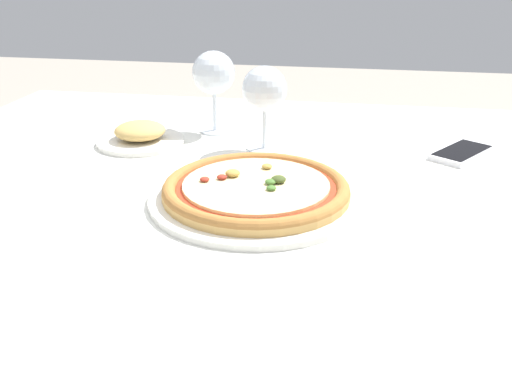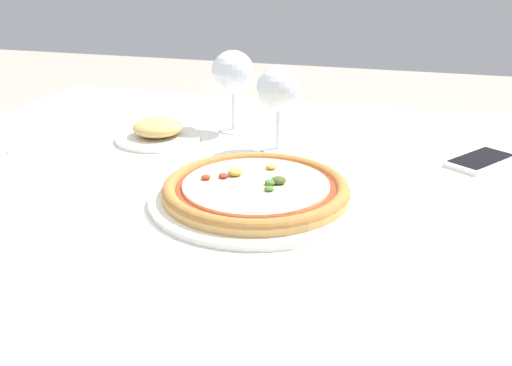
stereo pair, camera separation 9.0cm
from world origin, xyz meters
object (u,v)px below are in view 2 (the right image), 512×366
(wine_glass_far_right, at_px, (279,91))
(pizza_plate, at_px, (256,191))
(cell_phone, at_px, (481,160))
(dining_table, at_px, (220,216))
(wine_glass_far_left, at_px, (233,73))
(side_plate, at_px, (158,132))

(wine_glass_far_right, bearing_deg, pizza_plate, -83.88)
(pizza_plate, xyz_separation_m, cell_phone, (0.36, 0.28, -0.01))
(pizza_plate, bearing_deg, wine_glass_far_right, 96.12)
(pizza_plate, xyz_separation_m, wine_glass_far_right, (-0.03, 0.25, 0.10))
(pizza_plate, bearing_deg, dining_table, 136.19)
(pizza_plate, distance_m, wine_glass_far_left, 0.40)
(side_plate, bearing_deg, dining_table, -38.77)
(dining_table, relative_size, wine_glass_far_left, 7.29)
(wine_glass_far_right, bearing_deg, wine_glass_far_left, 141.03)
(cell_phone, height_order, side_plate, side_plate)
(pizza_plate, relative_size, cell_phone, 2.16)
(dining_table, xyz_separation_m, pizza_plate, (0.10, -0.09, 0.10))
(pizza_plate, bearing_deg, side_plate, 139.45)
(dining_table, bearing_deg, side_plate, 141.23)
(dining_table, height_order, cell_phone, cell_phone)
(wine_glass_far_left, relative_size, side_plate, 0.99)
(cell_phone, bearing_deg, wine_glass_far_left, 172.27)
(dining_table, distance_m, pizza_plate, 0.17)
(side_plate, bearing_deg, cell_phone, 3.44)
(cell_phone, bearing_deg, side_plate, -176.56)
(pizza_plate, height_order, wine_glass_far_right, wine_glass_far_right)
(wine_glass_far_left, bearing_deg, dining_table, -77.60)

